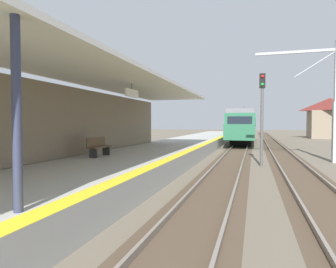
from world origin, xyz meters
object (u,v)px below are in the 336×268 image
at_px(platform_bench, 99,146).
at_px(distant_trackside_house, 330,117).
at_px(rail_signal_post, 262,110).
at_px(catenary_pylon_far_side, 331,104).
at_px(approaching_train, 243,125).

height_order(platform_bench, distant_trackside_house, distant_trackside_house).
height_order(rail_signal_post, distant_trackside_house, distant_trackside_house).
distance_m(rail_signal_post, catenary_pylon_far_side, 5.01).
xyz_separation_m(catenary_pylon_far_side, distant_trackside_house, (6.92, 31.73, -0.27)).
relative_size(rail_signal_post, platform_bench, 3.25).
xyz_separation_m(catenary_pylon_far_side, platform_bench, (-11.41, -8.07, -2.23)).
relative_size(approaching_train, catenary_pylon_far_side, 2.61).
bearing_deg(approaching_train, catenary_pylon_far_side, -71.55).
bearing_deg(platform_bench, rail_signal_post, 35.54).
height_order(approaching_train, catenary_pylon_far_side, catenary_pylon_far_side).
distance_m(catenary_pylon_far_side, platform_bench, 14.15).
xyz_separation_m(platform_bench, distant_trackside_house, (18.33, 39.79, 1.96)).
xyz_separation_m(rail_signal_post, platform_bench, (-7.31, -5.22, -1.82)).
height_order(approaching_train, distant_trackside_house, distant_trackside_house).
distance_m(rail_signal_post, platform_bench, 9.16).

